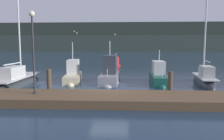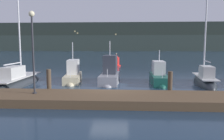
% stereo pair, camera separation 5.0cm
% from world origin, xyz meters
% --- Properties ---
extents(ground_plane, '(400.00, 400.00, 0.00)m').
position_xyz_m(ground_plane, '(0.00, 0.00, 0.00)').
color(ground_plane, '#1E3347').
extents(dock, '(30.83, 2.80, 0.45)m').
position_xyz_m(dock, '(0.00, -2.49, 0.23)').
color(dock, brown).
rests_on(dock, ground).
extents(mooring_pile_1, '(0.28, 0.28, 1.65)m').
position_xyz_m(mooring_pile_1, '(-3.76, -0.84, 0.82)').
color(mooring_pile_1, '#4C3D2D').
rests_on(mooring_pile_1, ground).
extents(mooring_pile_2, '(0.28, 0.28, 1.56)m').
position_xyz_m(mooring_pile_2, '(3.76, -0.84, 0.78)').
color(mooring_pile_2, '#4C3D2D').
rests_on(mooring_pile_2, ground).
extents(sailboat_berth_2, '(1.86, 7.37, 9.70)m').
position_xyz_m(sailboat_berth_2, '(-7.39, 2.32, 0.19)').
color(sailboat_berth_2, '#2D3338').
rests_on(sailboat_berth_2, ground).
extents(motorboat_berth_3, '(2.00, 4.92, 4.02)m').
position_xyz_m(motorboat_berth_3, '(-3.50, 4.49, 0.30)').
color(motorboat_berth_3, beige).
rests_on(motorboat_berth_3, ground).
extents(motorboat_berth_4, '(1.71, 4.57, 3.97)m').
position_xyz_m(motorboat_berth_4, '(-0.24, 4.01, 0.47)').
color(motorboat_berth_4, gray).
rests_on(motorboat_berth_4, ground).
extents(motorboat_berth_5, '(1.50, 4.67, 3.40)m').
position_xyz_m(motorboat_berth_5, '(3.82, 3.90, 0.29)').
color(motorboat_berth_5, '#195647').
rests_on(motorboat_berth_5, ground).
extents(sailboat_berth_6, '(2.19, 5.76, 8.93)m').
position_xyz_m(sailboat_berth_6, '(7.40, 3.53, 0.16)').
color(sailboat_berth_6, '#2D3338').
rests_on(sailboat_berth_6, ground).
extents(channel_buoy, '(1.33, 1.33, 1.96)m').
position_xyz_m(channel_buoy, '(-0.26, 18.99, 0.73)').
color(channel_buoy, red).
rests_on(channel_buoy, ground).
extents(dock_lamppost, '(0.32, 0.32, 4.53)m').
position_xyz_m(dock_lamppost, '(-4.04, -2.41, 3.44)').
color(dock_lamppost, '#2D2D33').
rests_on(dock_lamppost, dock).
extents(hillside_backdrop, '(240.00, 23.00, 16.74)m').
position_xyz_m(hillside_backdrop, '(-1.67, 121.55, 7.72)').
color(hillside_backdrop, '#28332D').
rests_on(hillside_backdrop, ground).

